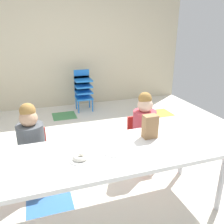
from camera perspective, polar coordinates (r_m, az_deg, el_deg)
name	(u,v)px	position (r m, az deg, el deg)	size (l,w,h in m)	color
ground_plane	(85,167)	(2.93, -6.69, -13.23)	(5.48, 4.97, 0.02)	silver
back_wall	(55,43)	(4.92, -13.79, 16.08)	(5.48, 0.10, 2.58)	beige
craft_table	(105,157)	(1.98, -1.64, -11.00)	(2.13, 0.71, 0.62)	white
seated_child_near_camera	(31,139)	(2.44, -19.17, -6.28)	(0.34, 0.34, 0.92)	red
seated_child_middle_seat	(144,124)	(2.68, 7.81, -2.83)	(0.32, 0.31, 0.92)	red
kid_chair_blue_stack	(83,88)	(4.66, -7.09, 5.89)	(0.32, 0.30, 0.80)	blue
paper_bag_brown	(150,126)	(2.18, 9.29, -3.50)	(0.13, 0.09, 0.22)	#9E754C
paper_plate_near_edge	(81,159)	(1.87, -7.67, -11.39)	(0.18, 0.18, 0.01)	white
paper_plate_center_table	(114,152)	(1.95, 0.50, -9.69)	(0.18, 0.18, 0.01)	white
donut_powdered_on_plate	(81,157)	(1.85, -7.70, -10.83)	(0.12, 0.12, 0.03)	white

